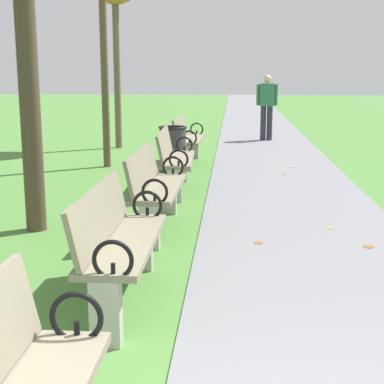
{
  "coord_description": "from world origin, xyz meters",
  "views": [
    {
      "loc": [
        0.36,
        -1.86,
        1.77
      ],
      "look_at": [
        -0.05,
        3.93,
        0.55
      ],
      "focal_mm": 54.64,
      "sensor_mm": 36.0,
      "label": 1
    }
  ],
  "objects": [
    {
      "name": "scattered_leaves",
      "position": [
        0.01,
        3.96,
        0.01
      ],
      "size": [
        4.45,
        13.22,
        0.02
      ],
      "color": "#AD6B23",
      "rests_on": "ground"
    },
    {
      "name": "park_bench_3",
      "position": [
        -0.5,
        4.47,
        0.49
      ],
      "size": [
        0.5,
        1.61,
        0.9
      ],
      "color": "gray",
      "rests_on": "ground"
    },
    {
      "name": "pedestrian_walking",
      "position": [
        1.19,
        12.97,
        0.93
      ],
      "size": [
        0.53,
        0.24,
        1.62
      ],
      "color": "#2D2D38",
      "rests_on": "paved_walkway"
    },
    {
      "name": "park_bench_2",
      "position": [
        -0.5,
        2.38,
        0.49
      ],
      "size": [
        0.47,
        1.6,
        0.9
      ],
      "color": "gray",
      "rests_on": "ground"
    },
    {
      "name": "park_bench_5",
      "position": [
        -0.5,
        9.11,
        0.49
      ],
      "size": [
        0.51,
        1.61,
        0.9
      ],
      "color": "gray",
      "rests_on": "ground"
    },
    {
      "name": "trash_bin",
      "position": [
        -0.65,
        7.86,
        0.42
      ],
      "size": [
        0.48,
        0.48,
        0.84
      ],
      "color": "#38383D",
      "rests_on": "ground"
    },
    {
      "name": "park_bench_4",
      "position": [
        -0.5,
        6.6,
        0.49
      ],
      "size": [
        0.52,
        1.61,
        0.9
      ],
      "color": "gray",
      "rests_on": "ground"
    },
    {
      "name": "paved_walkway",
      "position": [
        1.14,
        18.0,
        0.01
      ],
      "size": [
        2.27,
        44.0,
        0.02
      ],
      "primitive_type": "cube",
      "color": "slate",
      "rests_on": "ground"
    }
  ]
}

